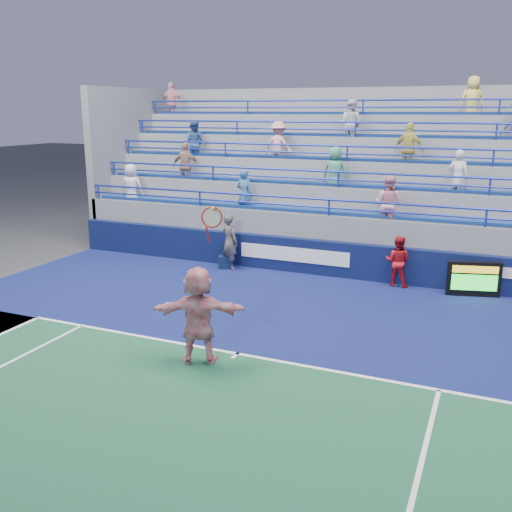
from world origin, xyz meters
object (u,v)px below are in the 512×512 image
at_px(serve_speed_board, 474,279).
at_px(ball_girl, 398,261).
at_px(judge_chair, 225,261).
at_px(line_judge, 230,242).
at_px(tennis_player, 198,315).

xyz_separation_m(serve_speed_board, ball_girl, (-2.11, 0.14, 0.25)).
bearing_deg(serve_speed_board, judge_chair, -179.38).
xyz_separation_m(serve_speed_board, line_judge, (-7.42, -0.10, 0.41)).
distance_m(serve_speed_board, ball_girl, 2.13).
bearing_deg(line_judge, tennis_player, 134.88).
relative_size(serve_speed_board, judge_chair, 1.92).
height_order(line_judge, ball_girl, line_judge).
bearing_deg(judge_chair, ball_girl, 2.31).
bearing_deg(ball_girl, serve_speed_board, -179.97).
height_order(judge_chair, tennis_player, tennis_player).
xyz_separation_m(serve_speed_board, judge_chair, (-7.59, -0.08, -0.26)).
distance_m(tennis_player, ball_girl, 7.41).
distance_m(judge_chair, line_judge, 0.69).
distance_m(serve_speed_board, line_judge, 7.43).
relative_size(line_judge, ball_girl, 1.21).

